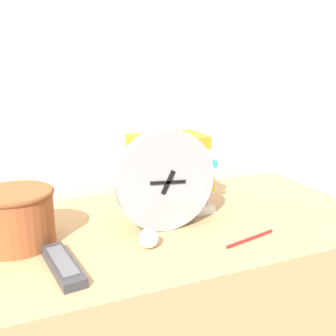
{
  "coord_description": "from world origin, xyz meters",
  "views": [
    {
      "loc": [
        -0.32,
        -0.62,
        1.16
      ],
      "look_at": [
        0.09,
        0.33,
        0.88
      ],
      "focal_mm": 42.0,
      "sensor_mm": 36.0,
      "label": 1
    }
  ],
  "objects_px": {
    "book_stack": "(168,175)",
    "pen": "(250,239)",
    "desk_clock": "(166,181)",
    "tv_remote": "(63,265)",
    "basket": "(16,216)",
    "crumpled_paper_ball": "(149,238)"
  },
  "relations": [
    {
      "from": "tv_remote",
      "to": "basket",
      "type": "bearing_deg",
      "value": 115.69
    },
    {
      "from": "desk_clock",
      "to": "book_stack",
      "type": "xyz_separation_m",
      "value": [
        0.06,
        0.13,
        -0.03
      ]
    },
    {
      "from": "basket",
      "to": "pen",
      "type": "bearing_deg",
      "value": -20.89
    },
    {
      "from": "desk_clock",
      "to": "pen",
      "type": "bearing_deg",
      "value": -41.1
    },
    {
      "from": "tv_remote",
      "to": "crumpled_paper_ball",
      "type": "distance_m",
      "value": 0.21
    },
    {
      "from": "basket",
      "to": "crumpled_paper_ball",
      "type": "xyz_separation_m",
      "value": [
        0.28,
        -0.14,
        -0.05
      ]
    },
    {
      "from": "basket",
      "to": "desk_clock",
      "type": "bearing_deg",
      "value": -8.91
    },
    {
      "from": "basket",
      "to": "book_stack",
      "type": "bearing_deg",
      "value": 9.93
    },
    {
      "from": "tv_remote",
      "to": "book_stack",
      "type": "bearing_deg",
      "value": 34.85
    },
    {
      "from": "desk_clock",
      "to": "book_stack",
      "type": "distance_m",
      "value": 0.15
    },
    {
      "from": "desk_clock",
      "to": "book_stack",
      "type": "height_order",
      "value": "desk_clock"
    },
    {
      "from": "book_stack",
      "to": "tv_remote",
      "type": "height_order",
      "value": "book_stack"
    },
    {
      "from": "book_stack",
      "to": "pen",
      "type": "height_order",
      "value": "book_stack"
    },
    {
      "from": "basket",
      "to": "tv_remote",
      "type": "distance_m",
      "value": 0.19
    },
    {
      "from": "basket",
      "to": "pen",
      "type": "relative_size",
      "value": 1.18
    },
    {
      "from": "tv_remote",
      "to": "pen",
      "type": "distance_m",
      "value": 0.45
    },
    {
      "from": "crumpled_paper_ball",
      "to": "book_stack",
      "type": "bearing_deg",
      "value": 56.93
    },
    {
      "from": "book_stack",
      "to": "pen",
      "type": "bearing_deg",
      "value": -69.25
    },
    {
      "from": "desk_clock",
      "to": "pen",
      "type": "relative_size",
      "value": 1.71
    },
    {
      "from": "book_stack",
      "to": "crumpled_paper_ball",
      "type": "distance_m",
      "value": 0.27
    },
    {
      "from": "basket",
      "to": "tv_remote",
      "type": "bearing_deg",
      "value": -64.31
    },
    {
      "from": "desk_clock",
      "to": "crumpled_paper_ball",
      "type": "bearing_deg",
      "value": -133.05
    }
  ]
}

